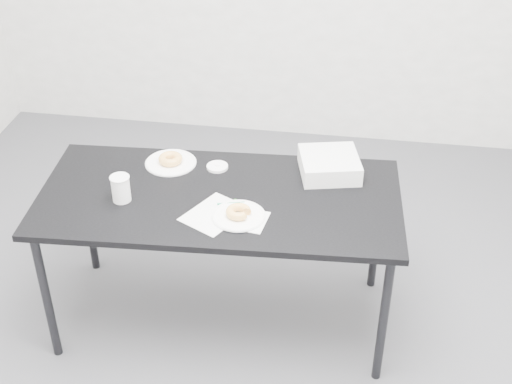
# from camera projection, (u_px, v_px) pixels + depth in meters

# --- Properties ---
(floor) EXTENTS (4.00, 4.00, 0.00)m
(floor) POSITION_uv_depth(u_px,v_px,m) (229.00, 325.00, 3.54)
(floor) COLOR #505055
(floor) RESTS_ON ground
(table) EXTENTS (1.66, 0.85, 0.74)m
(table) POSITION_uv_depth(u_px,v_px,m) (220.00, 206.00, 3.21)
(table) COLOR black
(table) RESTS_ON floor
(scorecard) EXTENTS (0.30, 0.33, 0.00)m
(scorecard) POSITION_uv_depth(u_px,v_px,m) (215.00, 214.00, 3.06)
(scorecard) COLOR white
(scorecard) RESTS_ON table
(logo_patch) EXTENTS (0.06, 0.06, 0.00)m
(logo_patch) POSITION_uv_depth(u_px,v_px,m) (236.00, 203.00, 3.12)
(logo_patch) COLOR green
(logo_patch) RESTS_ON scorecard
(pen) EXTENTS (0.12, 0.04, 0.01)m
(pen) POSITION_uv_depth(u_px,v_px,m) (231.00, 203.00, 3.11)
(pen) COLOR #0B7D50
(pen) RESTS_ON scorecard
(napkin) EXTENTS (0.18, 0.18, 0.00)m
(napkin) POSITION_uv_depth(u_px,v_px,m) (247.00, 220.00, 3.02)
(napkin) COLOR white
(napkin) RESTS_ON table
(plate_near) EXTENTS (0.23, 0.23, 0.01)m
(plate_near) POSITION_uv_depth(u_px,v_px,m) (238.00, 216.00, 3.04)
(plate_near) COLOR white
(plate_near) RESTS_ON napkin
(donut_near) EXTENTS (0.13, 0.13, 0.04)m
(donut_near) POSITION_uv_depth(u_px,v_px,m) (238.00, 212.00, 3.03)
(donut_near) COLOR gold
(donut_near) RESTS_ON plate_near
(plate_far) EXTENTS (0.24, 0.24, 0.01)m
(plate_far) POSITION_uv_depth(u_px,v_px,m) (171.00, 163.00, 3.40)
(plate_far) COLOR white
(plate_far) RESTS_ON table
(donut_far) EXTENTS (0.15, 0.15, 0.04)m
(donut_far) POSITION_uv_depth(u_px,v_px,m) (170.00, 159.00, 3.39)
(donut_far) COLOR gold
(donut_far) RESTS_ON plate_far
(coffee_cup) EXTENTS (0.08, 0.08, 0.12)m
(coffee_cup) POSITION_uv_depth(u_px,v_px,m) (121.00, 188.00, 3.11)
(coffee_cup) COLOR white
(coffee_cup) RESTS_ON table
(cup_lid) EXTENTS (0.10, 0.10, 0.01)m
(cup_lid) POSITION_uv_depth(u_px,v_px,m) (217.00, 167.00, 3.36)
(cup_lid) COLOR white
(cup_lid) RESTS_ON table
(bakery_box) EXTENTS (0.32, 0.32, 0.09)m
(bakery_box) POSITION_uv_depth(u_px,v_px,m) (329.00, 165.00, 3.31)
(bakery_box) COLOR white
(bakery_box) RESTS_ON table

